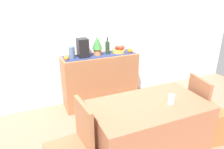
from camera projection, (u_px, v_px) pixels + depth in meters
ground_plane at (118, 133)px, 2.94m from camera, size 6.40×6.40×0.02m
room_wall_rear at (89, 25)px, 3.44m from camera, size 6.40×0.06×2.70m
sideboard_console at (100, 80)px, 3.59m from camera, size 1.27×0.42×0.89m
table_runner at (100, 55)px, 3.42m from camera, size 1.20×0.32×0.01m
fruit_bowl at (119, 51)px, 3.54m from camera, size 0.22×0.22×0.06m
apple_center at (121, 48)px, 3.47m from camera, size 0.07×0.07×0.07m
apple_front at (123, 47)px, 3.52m from camera, size 0.07×0.07×0.07m
apple_left at (117, 47)px, 3.55m from camera, size 0.07×0.07×0.07m
apple_rear at (117, 48)px, 3.49m from camera, size 0.07×0.07×0.07m
wine_bottle at (107, 48)px, 3.43m from camera, size 0.07×0.07×0.29m
coffee_maker at (83, 48)px, 3.26m from camera, size 0.16×0.18×0.30m
ceramic_vase at (72, 53)px, 3.22m from camera, size 0.09×0.09×0.19m
potted_plant at (97, 45)px, 3.34m from camera, size 0.17×0.17×0.32m
orange_loose_end at (130, 51)px, 3.54m from camera, size 0.08×0.08×0.08m
orange_loose_near_bowl at (66, 58)px, 3.15m from camera, size 0.08×0.08×0.08m
dining_table at (148, 132)px, 2.35m from camera, size 1.26×0.72×0.74m
coffee_cup at (171, 99)px, 2.20m from camera, size 0.07×0.07×0.11m
chair_by_corner at (204, 122)px, 2.73m from camera, size 0.46×0.46×0.90m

